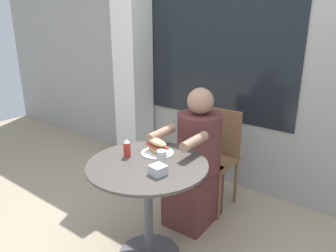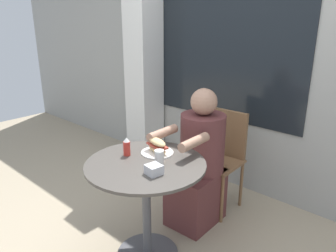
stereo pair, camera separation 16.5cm
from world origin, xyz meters
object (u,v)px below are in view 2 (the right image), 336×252
(condiment_bottle, at_px, (127,147))
(drink_cup, at_px, (159,157))
(seated_diner, at_px, (199,167))
(sandwich_on_plate, at_px, (157,147))
(cafe_table, at_px, (146,188))
(diner_chair, at_px, (223,151))

(condiment_bottle, bearing_deg, drink_cup, 9.38)
(seated_diner, height_order, sandwich_on_plate, seated_diner)
(cafe_table, xyz_separation_m, condiment_bottle, (-0.18, 0.00, 0.25))
(cafe_table, relative_size, diner_chair, 0.92)
(seated_diner, bearing_deg, drink_cup, 95.82)
(sandwich_on_plate, height_order, condiment_bottle, condiment_bottle)
(cafe_table, distance_m, sandwich_on_plate, 0.29)
(diner_chair, height_order, sandwich_on_plate, diner_chair)
(drink_cup, bearing_deg, cafe_table, -149.95)
(seated_diner, relative_size, condiment_bottle, 8.71)
(seated_diner, bearing_deg, diner_chair, -91.50)
(seated_diner, distance_m, sandwich_on_plate, 0.52)
(diner_chair, bearing_deg, sandwich_on_plate, 83.74)
(diner_chair, bearing_deg, drink_cup, 92.97)
(cafe_table, bearing_deg, drink_cup, 30.05)
(cafe_table, relative_size, drink_cup, 8.31)
(diner_chair, height_order, condiment_bottle, diner_chair)
(drink_cup, bearing_deg, condiment_bottle, -170.62)
(sandwich_on_plate, xyz_separation_m, condiment_bottle, (-0.13, -0.16, 0.02))
(drink_cup, bearing_deg, seated_diner, 98.21)
(cafe_table, xyz_separation_m, drink_cup, (0.08, 0.05, 0.24))
(cafe_table, height_order, sandwich_on_plate, sandwich_on_plate)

